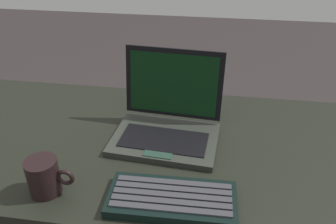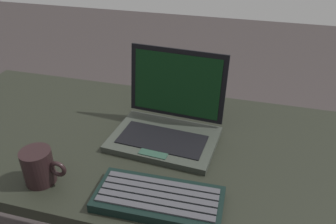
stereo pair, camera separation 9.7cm
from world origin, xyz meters
name	(u,v)px [view 1 (the left image)]	position (x,y,z in m)	size (l,w,h in m)	color
desk	(156,164)	(0.00, 0.00, 0.66)	(1.51, 0.65, 0.74)	black
laptop_front	(168,121)	(0.03, 0.04, 0.79)	(0.32, 0.26, 0.24)	#2E332C
external_keyboard	(172,199)	(0.08, -0.23, 0.75)	(0.30, 0.14, 0.03)	black
coffee_mug	(44,176)	(-0.22, -0.23, 0.79)	(0.12, 0.08, 0.09)	black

